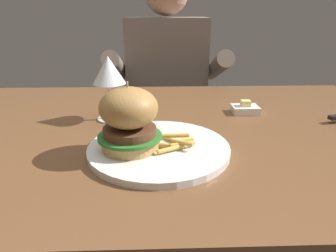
{
  "coord_description": "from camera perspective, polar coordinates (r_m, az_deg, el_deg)",
  "views": [
    {
      "loc": [
        0.0,
        -0.69,
        1.01
      ],
      "look_at": [
        0.02,
        -0.11,
        0.78
      ],
      "focal_mm": 32.0,
      "sensor_mm": 36.0,
      "label": 1
    }
  ],
  "objects": [
    {
      "name": "fries_pile",
      "position": [
        0.6,
        0.98,
        -3.12
      ],
      "size": [
        0.09,
        0.09,
        0.02
      ],
      "color": "#EABC5B",
      "rests_on": "main_plate"
    },
    {
      "name": "butter_dish",
      "position": [
        0.86,
        14.22,
        3.2
      ],
      "size": [
        0.07,
        0.06,
        0.04
      ],
      "color": "white",
      "rests_on": "dining_table"
    },
    {
      "name": "main_plate",
      "position": [
        0.61,
        -1.79,
        -4.29
      ],
      "size": [
        0.29,
        0.29,
        0.01
      ],
      "primitive_type": "cylinder",
      "color": "white",
      "rests_on": "dining_table"
    },
    {
      "name": "diner_person",
      "position": [
        1.45,
        -0.42,
        3.33
      ],
      "size": [
        0.51,
        0.36,
        1.18
      ],
      "color": "#282833",
      "rests_on": "ground"
    },
    {
      "name": "dining_table",
      "position": [
        0.78,
        -2.0,
        -6.09
      ],
      "size": [
        1.35,
        0.82,
        0.74
      ],
      "color": "brown",
      "rests_on": "ground"
    },
    {
      "name": "burger_sandwich",
      "position": [
        0.58,
        -7.79,
        1.38
      ],
      "size": [
        0.13,
        0.13,
        0.13
      ],
      "color": "tan",
      "rests_on": "main_plate"
    },
    {
      "name": "wine_glass",
      "position": [
        0.77,
        -11.51,
        9.96
      ],
      "size": [
        0.08,
        0.08,
        0.16
      ],
      "color": "silver",
      "rests_on": "dining_table"
    }
  ]
}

